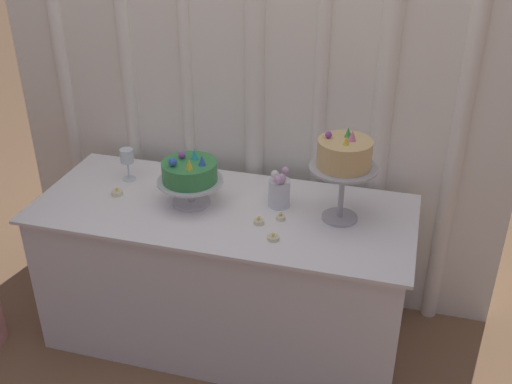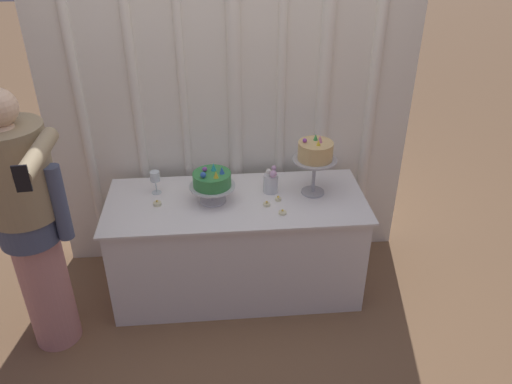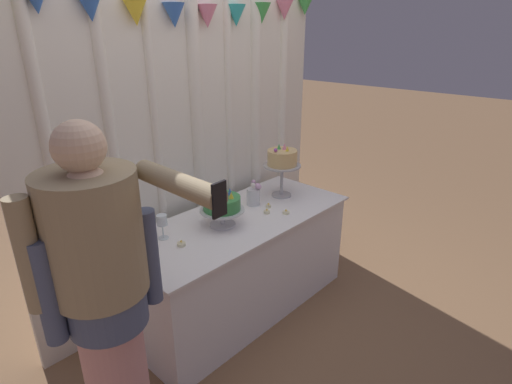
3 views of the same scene
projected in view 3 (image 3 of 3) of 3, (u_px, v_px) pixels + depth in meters
The scene contains 13 objects.
ground_plane at pixel (250, 311), 2.99m from camera, with size 24.00×24.00×0.00m, color #846042.
draped_curtain at pixel (196, 130), 2.88m from camera, with size 2.50×0.15×2.41m.
cake_table at pixel (240, 264), 2.92m from camera, with size 1.68×0.71×0.73m.
cake_display_nearleft at pixel (222, 205), 2.63m from camera, with size 0.29×0.29×0.25m.
cake_display_nearright at pixel (282, 160), 3.05m from camera, with size 0.28×0.28×0.41m.
wine_glass at pixel (162, 221), 2.47m from camera, with size 0.06×0.06×0.16m.
flower_vase at pixel (254, 195), 2.96m from camera, with size 0.10×0.12×0.18m.
tealight_far_left at pixel (181, 244), 2.42m from camera, with size 0.05×0.05×0.04m.
tealight_near_left at pixel (267, 212), 2.85m from camera, with size 0.04×0.04×0.03m.
tealight_near_right at pixel (268, 206), 2.94m from camera, with size 0.04×0.04×0.04m.
tealight_far_right at pixel (286, 212), 2.85m from camera, with size 0.05×0.05×0.03m.
guest_girl_blue_dress at pixel (105, 298), 1.69m from camera, with size 0.54×0.71×1.64m.
guest_man_pink_jacket at pixel (109, 317), 1.72m from camera, with size 0.49×0.37×1.47m.
Camera 3 is at (-1.76, -1.70, 1.93)m, focal length 28.56 mm.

